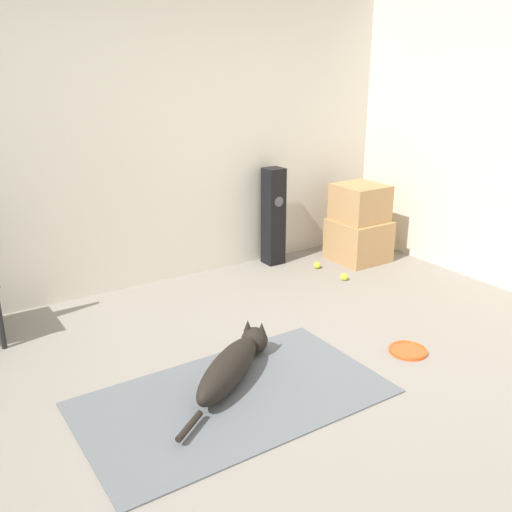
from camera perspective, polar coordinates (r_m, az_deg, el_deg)
The scene contains 10 objects.
ground_plane at distance 3.42m, azimuth 2.19°, elevation -13.91°, with size 12.00×12.00×0.00m, color gray.
wall_back at distance 4.77m, azimuth -12.65°, elevation 11.59°, with size 8.00×0.06×2.55m.
area_rug at distance 3.41m, azimuth -2.22°, elevation -13.95°, with size 1.76×1.00×0.01m.
dog at distance 3.50m, azimuth -2.35°, elevation -10.78°, with size 0.95×0.72×0.23m.
frisbee at distance 4.00m, azimuth 14.97°, elevation -9.11°, with size 0.26×0.26×0.03m.
cardboard_box_lower at distance 5.61m, azimuth 10.20°, elevation 1.56°, with size 0.48×0.49×0.40m.
cardboard_box_upper at distance 5.53m, azimuth 10.36°, elevation 5.27°, with size 0.43×0.44×0.34m.
floor_speaker at distance 5.37m, azimuth 1.75°, elevation 3.96°, with size 0.17×0.18×0.92m.
tennis_ball_by_boxes at distance 5.37m, azimuth 6.13°, elevation -0.91°, with size 0.07×0.07×0.07m.
tennis_ball_near_speaker at distance 5.12m, azimuth 8.82°, elevation -2.08°, with size 0.07×0.07×0.07m.
Camera 1 is at (-1.67, -2.33, 1.86)m, focal length 40.00 mm.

